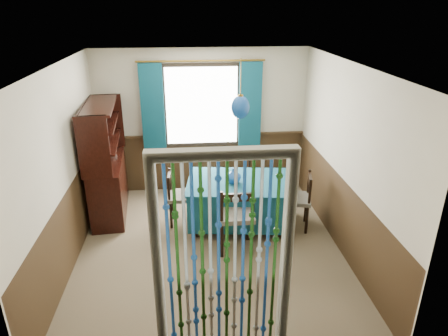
{
  "coord_description": "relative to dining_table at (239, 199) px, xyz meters",
  "views": [
    {
      "loc": [
        -0.25,
        -4.69,
        3.18
      ],
      "look_at": [
        0.24,
        0.46,
        1.02
      ],
      "focal_mm": 32.0,
      "sensor_mm": 36.0,
      "label": 1
    }
  ],
  "objects": [
    {
      "name": "floor",
      "position": [
        -0.48,
        -0.62,
        -0.42
      ],
      "size": [
        4.0,
        4.0,
        0.0
      ],
      "primitive_type": "plane",
      "color": "brown",
      "rests_on": "ground"
    },
    {
      "name": "ceiling",
      "position": [
        -0.48,
        -0.62,
        2.08
      ],
      "size": [
        4.0,
        4.0,
        0.0
      ],
      "primitive_type": "plane",
      "rotation": [
        3.14,
        0.0,
        0.0
      ],
      "color": "silver",
      "rests_on": "ground"
    },
    {
      "name": "wall_back",
      "position": [
        -0.48,
        1.38,
        0.83
      ],
      "size": [
        3.6,
        0.0,
        3.6
      ],
      "primitive_type": "plane",
      "rotation": [
        1.57,
        0.0,
        0.0
      ],
      "color": "beige",
      "rests_on": "ground"
    },
    {
      "name": "wall_front",
      "position": [
        -0.48,
        -2.62,
        0.83
      ],
      "size": [
        3.6,
        0.0,
        3.6
      ],
      "primitive_type": "plane",
      "rotation": [
        -1.57,
        0.0,
        0.0
      ],
      "color": "beige",
      "rests_on": "ground"
    },
    {
      "name": "wall_left",
      "position": [
        -2.28,
        -0.62,
        0.83
      ],
      "size": [
        0.0,
        4.0,
        4.0
      ],
      "primitive_type": "plane",
      "rotation": [
        1.57,
        0.0,
        1.57
      ],
      "color": "beige",
      "rests_on": "ground"
    },
    {
      "name": "wall_right",
      "position": [
        1.32,
        -0.62,
        0.83
      ],
      "size": [
        0.0,
        4.0,
        4.0
      ],
      "primitive_type": "plane",
      "rotation": [
        1.57,
        0.0,
        -1.57
      ],
      "color": "beige",
      "rests_on": "ground"
    },
    {
      "name": "wainscot_back",
      "position": [
        -0.48,
        1.36,
        0.08
      ],
      "size": [
        3.6,
        0.0,
        3.6
      ],
      "primitive_type": "plane",
      "rotation": [
        1.57,
        0.0,
        0.0
      ],
      "color": "#372615",
      "rests_on": "ground"
    },
    {
      "name": "wainscot_front",
      "position": [
        -0.48,
        -2.61,
        0.08
      ],
      "size": [
        3.6,
        0.0,
        3.6
      ],
      "primitive_type": "plane",
      "rotation": [
        -1.57,
        0.0,
        0.0
      ],
      "color": "#372615",
      "rests_on": "ground"
    },
    {
      "name": "wainscot_left",
      "position": [
        -2.26,
        -0.62,
        0.08
      ],
      "size": [
        0.0,
        4.0,
        4.0
      ],
      "primitive_type": "plane",
      "rotation": [
        1.57,
        0.0,
        1.57
      ],
      "color": "#372615",
      "rests_on": "ground"
    },
    {
      "name": "wainscot_right",
      "position": [
        1.31,
        -0.62,
        0.08
      ],
      "size": [
        0.0,
        4.0,
        4.0
      ],
      "primitive_type": "plane",
      "rotation": [
        1.57,
        0.0,
        -1.57
      ],
      "color": "#372615",
      "rests_on": "ground"
    },
    {
      "name": "window",
      "position": [
        -0.48,
        1.33,
        1.13
      ],
      "size": [
        1.32,
        0.12,
        1.42
      ],
      "primitive_type": "cube",
      "color": "black",
      "rests_on": "wall_back"
    },
    {
      "name": "doorway",
      "position": [
        -0.48,
        -2.56,
        0.63
      ],
      "size": [
        1.16,
        0.12,
        2.18
      ],
      "primitive_type": null,
      "color": "silver",
      "rests_on": "ground"
    },
    {
      "name": "dining_table",
      "position": [
        0.0,
        0.0,
        0.0
      ],
      "size": [
        1.63,
        1.23,
        0.73
      ],
      "rotation": [
        0.0,
        0.0,
        -0.12
      ],
      "color": "#104254",
      "rests_on": "floor"
    },
    {
      "name": "chair_near",
      "position": [
        -0.13,
        -0.67,
        0.09
      ],
      "size": [
        0.48,
        0.46,
        0.98
      ],
      "rotation": [
        0.0,
        0.0,
        -0.0
      ],
      "color": "black",
      "rests_on": "floor"
    },
    {
      "name": "chair_far",
      "position": [
        0.06,
        0.71,
        0.07
      ],
      "size": [
        0.55,
        0.53,
        0.94
      ],
      "rotation": [
        0.0,
        0.0,
        2.93
      ],
      "color": "black",
      "rests_on": "floor"
    },
    {
      "name": "chair_left",
      "position": [
        -0.89,
        0.15,
        0.02
      ],
      "size": [
        0.41,
        0.43,
        0.84
      ],
      "rotation": [
        0.0,
        0.0,
        -1.6
      ],
      "color": "black",
      "rests_on": "floor"
    },
    {
      "name": "chair_right",
      "position": [
        0.87,
        -0.15,
        0.04
      ],
      "size": [
        0.51,
        0.52,
        0.88
      ],
      "rotation": [
        0.0,
        0.0,
        1.33
      ],
      "color": "black",
      "rests_on": "floor"
    },
    {
      "name": "sideboard",
      "position": [
        -2.02,
        0.58,
        0.19
      ],
      "size": [
        0.59,
        1.41,
        1.8
      ],
      "rotation": [
        0.0,
        0.0,
        0.08
      ],
      "color": "black",
      "rests_on": "floor"
    },
    {
      "name": "pendant_lamp",
      "position": [
        0.0,
        0.0,
        1.42
      ],
      "size": [
        0.26,
        0.26,
        0.82
      ],
      "color": "olive",
      "rests_on": "ceiling"
    },
    {
      "name": "vase_table",
      "position": [
        -0.09,
        -0.04,
        0.41
      ],
      "size": [
        0.22,
        0.22,
        0.21
      ],
      "primitive_type": "imported",
      "rotation": [
        0.0,
        0.0,
        -0.13
      ],
      "color": "navy",
      "rests_on": "dining_table"
    },
    {
      "name": "bowl_shelf",
      "position": [
        -1.96,
        0.33,
        0.83
      ],
      "size": [
        0.23,
        0.23,
        0.05
      ],
      "primitive_type": "imported",
      "rotation": [
        0.0,
        0.0,
        0.33
      ],
      "color": "beige",
      "rests_on": "sideboard"
    },
    {
      "name": "vase_sideboard",
      "position": [
        -1.96,
        0.9,
        0.56
      ],
      "size": [
        0.16,
        0.16,
        0.16
      ],
      "primitive_type": "imported",
      "rotation": [
        0.0,
        0.0,
        0.04
      ],
      "color": "beige",
      "rests_on": "sideboard"
    }
  ]
}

